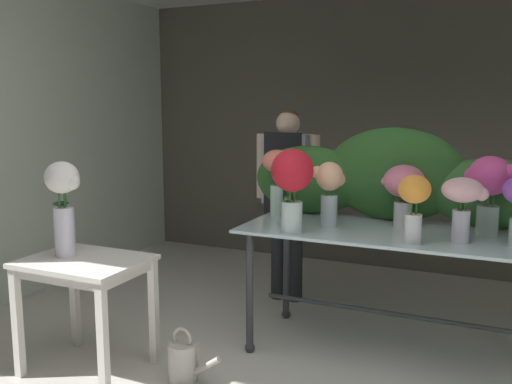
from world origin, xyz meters
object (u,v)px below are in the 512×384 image
object	(u,v)px
florist	(287,185)
vase_coral_freesia	(277,172)
vase_peach_roses	(329,188)
watering_can	(183,361)
vase_crimson_lilies	(292,180)
side_table_white	(85,274)
vase_white_roses_tall	(63,202)
vase_fuchsia_tulips	(490,185)
vase_blush_ranunculus	(462,199)
vase_rosy_stock	(404,187)
display_table_glass	(389,250)
vase_sunset_anemones	(414,202)

from	to	relation	value
florist	vase_coral_freesia	distance (m)	0.67
vase_peach_roses	watering_can	xyz separation A→B (m)	(-0.65, -0.81, -1.00)
vase_crimson_lilies	side_table_white	bearing A→B (deg)	-149.23
florist	vase_peach_roses	size ratio (longest dim) A/B	3.73
vase_white_roses_tall	watering_can	bearing A→B (deg)	8.85
side_table_white	florist	size ratio (longest dim) A/B	0.45
vase_peach_roses	vase_crimson_lilies	distance (m)	0.33
side_table_white	vase_crimson_lilies	world-z (taller)	vase_crimson_lilies
vase_crimson_lilies	vase_fuchsia_tulips	xyz separation A→B (m)	(1.15, 0.42, -0.02)
vase_crimson_lilies	florist	bearing A→B (deg)	112.68
florist	vase_white_roses_tall	xyz separation A→B (m)	(-0.82, -1.73, 0.08)
florist	vase_coral_freesia	world-z (taller)	florist
side_table_white	vase_blush_ranunculus	size ratio (longest dim) A/B	1.89
vase_rosy_stock	vase_coral_freesia	bearing A→B (deg)	-178.95
display_table_glass	watering_can	size ratio (longest dim) A/B	5.44
vase_peach_roses	vase_fuchsia_tulips	world-z (taller)	vase_fuchsia_tulips
vase_peach_roses	vase_sunset_anemones	bearing A→B (deg)	-22.18
florist	vase_sunset_anemones	world-z (taller)	florist
vase_crimson_lilies	vase_white_roses_tall	distance (m)	1.43
side_table_white	watering_can	size ratio (longest dim) A/B	2.10
florist	vase_fuchsia_tulips	distance (m)	1.73
florist	vase_rosy_stock	distance (m)	1.23
side_table_white	vase_sunset_anemones	bearing A→B (deg)	20.37
vase_white_roses_tall	vase_blush_ranunculus	bearing A→B (deg)	20.23
florist	vase_fuchsia_tulips	size ratio (longest dim) A/B	3.26
vase_crimson_lilies	vase_peach_roses	bearing A→B (deg)	58.28
vase_blush_ranunculus	vase_crimson_lilies	bearing A→B (deg)	-170.32
vase_sunset_anemones	watering_can	bearing A→B (deg)	-155.21
vase_rosy_stock	vase_coral_freesia	world-z (taller)	vase_coral_freesia
florist	vase_blush_ranunculus	xyz separation A→B (m)	(1.46, -0.90, 0.13)
vase_fuchsia_tulips	vase_blush_ranunculus	size ratio (longest dim) A/B	1.28
vase_blush_ranunculus	side_table_white	bearing A→B (deg)	-158.50
side_table_white	watering_can	distance (m)	0.81
vase_rosy_stock	vase_blush_ranunculus	size ratio (longest dim) A/B	1.07
watering_can	vase_sunset_anemones	bearing A→B (deg)	24.79
vase_coral_freesia	vase_white_roses_tall	bearing A→B (deg)	-131.33
vase_rosy_stock	vase_white_roses_tall	world-z (taller)	vase_white_roses_tall
display_table_glass	side_table_white	xyz separation A→B (m)	(-1.68, -1.00, -0.10)
vase_sunset_anemones	watering_can	world-z (taller)	vase_sunset_anemones
vase_blush_ranunculus	vase_sunset_anemones	bearing A→B (deg)	-150.78
display_table_glass	vase_crimson_lilies	xyz separation A→B (m)	(-0.56, -0.33, 0.47)
vase_white_roses_tall	vase_crimson_lilies	bearing A→B (deg)	27.78
vase_white_roses_tall	florist	bearing A→B (deg)	64.81
display_table_glass	vase_peach_roses	xyz separation A→B (m)	(-0.40, -0.06, 0.40)
vase_blush_ranunculus	florist	bearing A→B (deg)	148.35
florist	vase_rosy_stock	xyz separation A→B (m)	(1.06, -0.61, 0.13)
vase_crimson_lilies	vase_coral_freesia	bearing A→B (deg)	122.67
display_table_glass	vase_blush_ranunculus	xyz separation A→B (m)	(0.44, -0.16, 0.40)
vase_coral_freesia	florist	bearing A→B (deg)	104.47
vase_fuchsia_tulips	watering_can	xyz separation A→B (m)	(-1.63, -0.97, -1.06)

